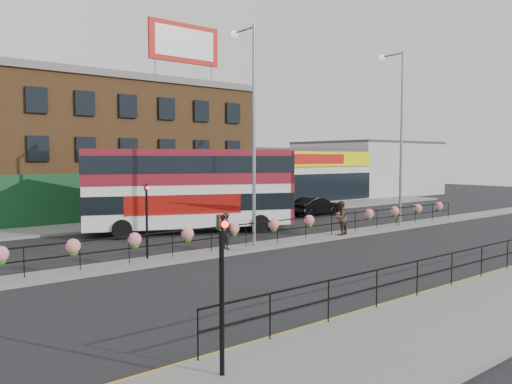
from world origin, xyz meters
TOP-DOWN VIEW (x-y plane):
  - ground at (0.00, 0.00)m, footprint 120.00×120.00m
  - north_pavement at (0.00, 12.00)m, footprint 60.00×4.00m
  - median at (0.00, 0.00)m, footprint 60.00×1.60m
  - yellow_line_inner at (0.00, -9.70)m, footprint 60.00×0.10m
  - yellow_line_outer at (0.00, -9.88)m, footprint 60.00×0.10m
  - brick_building at (-4.00, 19.96)m, footprint 25.00×12.21m
  - supermarket at (16.00, 19.90)m, footprint 15.00×12.25m
  - warehouse_east at (30.75, 20.00)m, footprint 14.50×12.00m
  - billboard at (2.50, 14.99)m, footprint 6.00×0.29m
  - median_railing at (-0.00, 0.00)m, footprint 30.04×0.56m
  - south_railing at (-2.00, -10.10)m, footprint 20.04×0.05m
  - double_decker_bus at (-2.24, 6.39)m, footprint 12.33×7.10m
  - car at (9.66, 7.83)m, footprint 2.32×4.65m
  - pedestrian_a at (-4.14, 0.01)m, footprint 0.74×0.58m
  - pedestrian_b at (3.34, -0.34)m, footprint 1.24×1.13m
  - lamp_column_west at (-2.48, 0.31)m, footprint 0.38×1.87m
  - lamp_column_east at (9.53, 0.43)m, footprint 0.39×1.93m
  - traffic_light_south at (-12.00, -11.01)m, footprint 0.15×0.28m
  - traffic_light_median at (-8.00, 0.39)m, footprint 0.15×0.28m

SIDE VIEW (x-z plane):
  - ground at x=0.00m, z-range 0.00..0.00m
  - yellow_line_inner at x=0.00m, z-range 0.00..0.01m
  - yellow_line_outer at x=0.00m, z-range 0.00..0.01m
  - north_pavement at x=0.00m, z-range 0.00..0.15m
  - median at x=0.00m, z-range 0.00..0.15m
  - car at x=9.66m, z-range 0.00..1.44m
  - south_railing at x=-2.00m, z-range 0.40..1.52m
  - pedestrian_a at x=-4.14m, z-range 0.15..1.87m
  - median_railing at x=0.00m, z-range 0.43..1.66m
  - pedestrian_b at x=3.34m, z-range 0.15..2.04m
  - traffic_light_south at x=-12.00m, z-range 0.64..4.29m
  - traffic_light_median at x=-8.00m, z-range 0.64..4.29m
  - supermarket at x=16.00m, z-range 0.00..5.30m
  - double_decker_bus at x=-2.24m, z-range 0.56..5.47m
  - warehouse_east at x=30.75m, z-range 0.00..6.30m
  - brick_building at x=-4.00m, z-range -0.02..10.28m
  - lamp_column_west at x=-2.48m, z-range 1.14..11.78m
  - lamp_column_east at x=9.53m, z-range 1.17..12.15m
  - billboard at x=2.50m, z-range 10.98..15.38m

